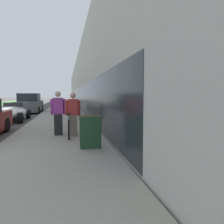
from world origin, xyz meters
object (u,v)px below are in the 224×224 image
object	(u,v)px
bike_rack_hoop	(75,111)
vintage_roadster_curbside	(11,113)
cruiser_bike_middle	(76,110)
person_rider	(73,114)
person_bystander	(58,113)
cruiser_bike_nearest	(76,112)
cruiser_bike_farthest	(77,108)
tandem_bicycle	(69,125)
parked_sedan_far	(29,104)
sandwich_board_sign	(90,132)

from	to	relation	value
bike_rack_hoop	vintage_roadster_curbside	distance (m)	3.94
cruiser_bike_middle	vintage_roadster_curbside	world-z (taller)	vintage_roadster_curbside
person_rider	person_bystander	xyz separation A→B (m)	(-0.52, 0.28, 0.03)
cruiser_bike_nearest	cruiser_bike_farthest	size ratio (longest dim) A/B	0.94
tandem_bicycle	parked_sedan_far	bearing A→B (deg)	105.33
cruiser_bike_farthest	cruiser_bike_middle	bearing A→B (deg)	-94.80
tandem_bicycle	cruiser_bike_farthest	world-z (taller)	cruiser_bike_farthest
person_bystander	bike_rack_hoop	size ratio (longest dim) A/B	1.88
bike_rack_hoop	vintage_roadster_curbside	xyz separation A→B (m)	(-3.73, 1.28, -0.15)
person_rider	cruiser_bike_nearest	bearing A→B (deg)	87.07
tandem_bicycle	sandwich_board_sign	distance (m)	2.30
bike_rack_hoop	cruiser_bike_farthest	bearing A→B (deg)	86.23
parked_sedan_far	person_rider	bearing A→B (deg)	-74.39
bike_rack_hoop	sandwich_board_sign	world-z (taller)	sandwich_board_sign
tandem_bicycle	cruiser_bike_nearest	distance (m)	5.45
tandem_bicycle	cruiser_bike_middle	world-z (taller)	cruiser_bike_middle
tandem_bicycle	cruiser_bike_nearest	size ratio (longest dim) A/B	1.55
sandwich_board_sign	cruiser_bike_middle	bearing A→B (deg)	89.95
person_rider	cruiser_bike_farthest	xyz separation A→B (m)	(0.60, 10.02, -0.39)
tandem_bicycle	vintage_roadster_curbside	size ratio (longest dim) A/B	0.61
cruiser_bike_nearest	vintage_roadster_curbside	size ratio (longest dim) A/B	0.39
bike_rack_hoop	cruiser_bike_nearest	world-z (taller)	cruiser_bike_nearest
bike_rack_hoop	parked_sedan_far	size ratio (longest dim) A/B	0.19
tandem_bicycle	person_bystander	bearing A→B (deg)	-170.16
cruiser_bike_nearest	cruiser_bike_middle	size ratio (longest dim) A/B	1.02
cruiser_bike_middle	sandwich_board_sign	bearing A→B (deg)	-90.05
person_bystander	vintage_roadster_curbside	world-z (taller)	person_bystander
tandem_bicycle	sandwich_board_sign	world-z (taller)	sandwich_board_sign
person_bystander	tandem_bicycle	bearing A→B (deg)	9.84
tandem_bicycle	vintage_roadster_curbside	xyz separation A→B (m)	(-3.32, 5.74, 0.00)
vintage_roadster_curbside	tandem_bicycle	bearing A→B (deg)	-59.96
person_rider	person_bystander	bearing A→B (deg)	151.73
person_bystander	sandwich_board_sign	world-z (taller)	person_bystander
tandem_bicycle	bike_rack_hoop	size ratio (longest dim) A/B	3.12
vintage_roadster_curbside	parked_sedan_far	size ratio (longest dim) A/B	0.98
cruiser_bike_nearest	parked_sedan_far	distance (m)	7.55
person_rider	cruiser_bike_farthest	world-z (taller)	person_rider
cruiser_bike_middle	sandwich_board_sign	world-z (taller)	sandwich_board_sign
person_rider	sandwich_board_sign	bearing A→B (deg)	-77.59
tandem_bicycle	parked_sedan_far	size ratio (longest dim) A/B	0.59
cruiser_bike_nearest	parked_sedan_far	world-z (taller)	parked_sedan_far
parked_sedan_far	cruiser_bike_nearest	bearing A→B (deg)	-60.28
person_rider	cruiser_bike_farthest	bearing A→B (deg)	86.60
cruiser_bike_middle	vintage_roadster_curbside	distance (m)	4.34
person_rider	parked_sedan_far	world-z (taller)	parked_sedan_far
cruiser_bike_farthest	person_rider	bearing A→B (deg)	-93.40
cruiser_bike_nearest	parked_sedan_far	xyz separation A→B (m)	(-3.74, 6.55, 0.26)
bike_rack_hoop	sandwich_board_sign	size ratio (longest dim) A/B	0.94
tandem_bicycle	cruiser_bike_middle	xyz separation A→B (m)	(0.58, 7.63, 0.00)
cruiser_bike_nearest	cruiser_bike_farthest	xyz separation A→B (m)	(0.30, 4.25, 0.01)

